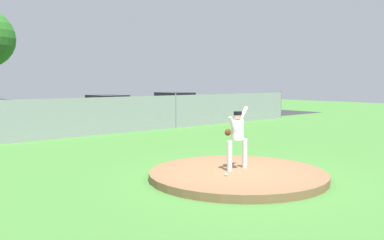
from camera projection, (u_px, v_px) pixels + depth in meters
ground_plane at (115, 149)px, 14.91m from camera, size 80.00×80.00×0.00m
asphalt_strip at (30, 129)px, 21.29m from camera, size 44.00×7.00×0.01m
pitchers_mound at (237, 175)px, 10.40m from camera, size 4.46×4.46×0.19m
pitcher_youth at (237, 134)px, 10.49m from camera, size 0.78×0.32×1.62m
baseball at (226, 174)px, 9.84m from camera, size 0.07×0.07×0.07m
chainlink_fence at (67, 118)px, 17.83m from camera, size 30.34×0.07×1.83m
parked_car_champagne at (108, 110)px, 23.63m from camera, size 1.97×4.09×1.68m
parked_car_slate at (175, 106)px, 27.14m from camera, size 2.10×4.48×1.75m
traffic_cone_orange at (50, 127)px, 19.68m from camera, size 0.40×0.40×0.55m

